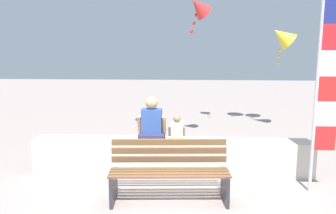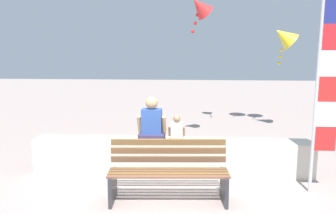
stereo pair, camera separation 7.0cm
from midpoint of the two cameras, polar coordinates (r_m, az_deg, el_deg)
name	(u,v)px [view 2 (the right image)]	position (r m, az deg, el deg)	size (l,w,h in m)	color
ground_plane	(168,193)	(5.60, 0.37, -14.10)	(40.00, 40.00, 0.00)	gray
seawall_ledge	(171,156)	(6.34, 0.90, -8.19)	(5.04, 0.48, 0.63)	beige
park_bench	(168,172)	(5.23, 0.45, -10.82)	(1.81, 0.73, 0.88)	brown
person_adult	(152,123)	(6.16, -2.39, -2.72)	(0.52, 0.38, 0.79)	#393053
person_child	(177,131)	(6.15, 1.80, -3.95)	(0.30, 0.22, 0.46)	tan
flag_banner	(326,72)	(5.70, 25.12, 5.26)	(0.37, 0.05, 3.39)	#B7B7BC
kite_yellow	(284,36)	(9.67, 18.97, 11.06)	(0.74, 0.71, 1.12)	yellow
kite_red	(200,7)	(8.10, 5.56, 16.29)	(0.73, 0.67, 0.88)	red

